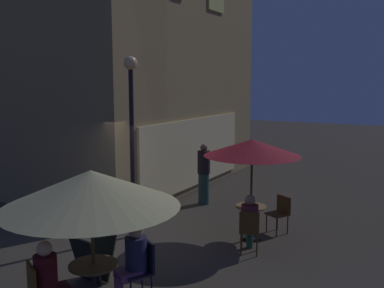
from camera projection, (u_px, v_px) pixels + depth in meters
ground_plane at (127, 243)px, 9.32m from camera, size 60.00×60.00×0.00m
cafe_building at (111, 62)px, 13.52m from camera, size 8.61×7.69×8.08m
street_lamp_near_corner at (132, 118)px, 9.37m from camera, size 0.29×0.29×3.98m
menu_sandwich_board at (94, 257)px, 7.50m from camera, size 0.70×0.63×0.84m
cafe_table_0 at (251, 216)px, 9.48m from camera, size 0.67×0.67×0.76m
cafe_table_1 at (94, 278)px, 6.43m from camera, size 0.73×0.73×0.78m
patio_umbrella_0 at (252, 148)px, 9.26m from camera, size 2.08×2.08×2.22m
patio_umbrella_1 at (91, 189)px, 6.24m from camera, size 2.59×2.59×2.19m
cafe_chair_0 at (249, 228)px, 8.62m from camera, size 0.50×0.50×0.91m
cafe_chair_1 at (280, 210)px, 9.93m from camera, size 0.57×0.57×0.85m
cafe_chair_2 at (142, 265)px, 6.82m from camera, size 0.60×0.60×0.97m
patron_seated_0 at (250, 219)px, 8.74m from camera, size 0.53×0.44×1.21m
patron_seated_1 at (133, 258)px, 6.73m from camera, size 0.53×0.48×1.28m
patron_seated_2 at (50, 278)px, 6.07m from camera, size 0.52×0.45×1.27m
patron_standing_3 at (204, 174)px, 12.22m from camera, size 0.36×0.36×1.72m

